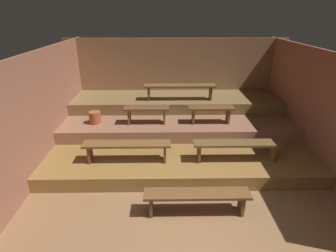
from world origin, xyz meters
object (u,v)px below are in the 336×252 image
at_px(bench_middle_right, 211,111).
at_px(bench_upper_center, 180,88).
at_px(bench_floor_center, 197,197).
at_px(pail_middle, 95,117).
at_px(bench_lower_right, 237,146).
at_px(bench_middle_left, 147,111).
at_px(bench_lower_left, 127,146).

relative_size(bench_middle_right, bench_upper_center, 0.57).
distance_m(bench_floor_center, pail_middle, 3.40).
relative_size(bench_lower_right, bench_middle_right, 1.61).
distance_m(bench_floor_center, bench_middle_left, 2.75).
bearing_deg(bench_upper_center, bench_middle_right, -53.43).
bearing_deg(bench_lower_left, bench_lower_right, 0.00).
relative_size(bench_floor_center, bench_upper_center, 0.91).
distance_m(bench_middle_right, bench_upper_center, 1.23).
xyz_separation_m(bench_floor_center, pail_middle, (-2.23, 2.54, 0.41)).
height_order(bench_middle_right, pail_middle, bench_middle_right).
xyz_separation_m(bench_floor_center, bench_lower_right, (0.94, 1.22, 0.30)).
bearing_deg(bench_floor_center, pail_middle, 131.21).
xyz_separation_m(bench_floor_center, bench_upper_center, (-0.10, 3.47, 0.89)).
bearing_deg(bench_floor_center, bench_middle_right, 76.41).
bearing_deg(bench_lower_right, bench_upper_center, 114.73).
relative_size(bench_lower_right, pail_middle, 6.00).
xyz_separation_m(bench_lower_left, pail_middle, (-0.94, 1.32, 0.11)).
height_order(bench_floor_center, bench_upper_center, bench_upper_center).
bearing_deg(bench_middle_right, pail_middle, 179.53).
height_order(bench_lower_left, bench_middle_left, bench_middle_left).
xyz_separation_m(bench_lower_left, bench_lower_right, (2.22, 0.00, 0.00)).
bearing_deg(bench_middle_left, bench_lower_left, -104.22).
bearing_deg(bench_upper_center, bench_lower_right, -65.27).
relative_size(bench_middle_left, pail_middle, 3.72).
bearing_deg(bench_lower_left, bench_middle_right, 34.46).
distance_m(bench_lower_left, bench_middle_left, 1.37).
bearing_deg(bench_floor_center, bench_middle_left, 110.75).
bearing_deg(bench_middle_left, bench_lower_right, -34.46).
height_order(bench_lower_right, bench_upper_center, bench_upper_center).
distance_m(bench_middle_left, bench_middle_right, 1.56).
bearing_deg(bench_middle_right, bench_upper_center, 126.57).
relative_size(bench_lower_left, bench_middle_left, 1.61).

